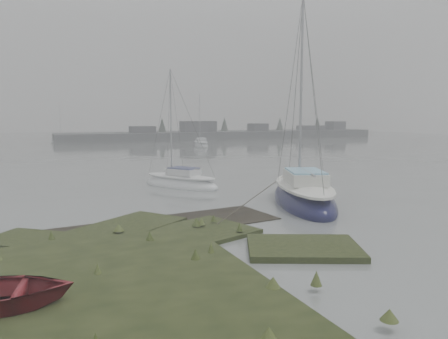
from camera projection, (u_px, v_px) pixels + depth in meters
ground at (116, 161)px, 41.36m from camera, size 160.00×160.00×0.00m
far_shoreline at (231, 134)px, 81.00m from camera, size 60.00×8.00×4.15m
sailboat_main at (303, 197)px, 21.21m from camera, size 5.19×8.13×10.92m
sailboat_white at (181, 183)px, 26.34m from camera, size 4.40×5.48×7.60m
sailboat_far_b at (201, 145)px, 60.41m from camera, size 2.91×5.81×7.84m
sailboat_far_c at (64, 142)px, 67.69m from camera, size 4.52×3.74×6.31m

